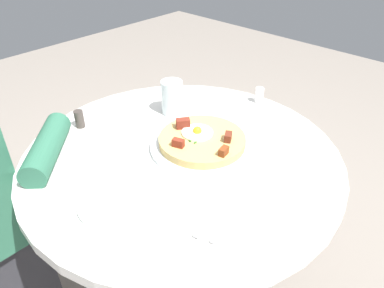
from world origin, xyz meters
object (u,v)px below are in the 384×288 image
fork (211,209)px  salt_shaker (259,95)px  breakfast_pizza (202,140)px  water_glass (172,97)px  knife (227,213)px  pepper_shaker (79,119)px  pizza_plate (202,145)px  bread_plate (114,204)px  dining_table (183,198)px

fork → salt_shaker: size_ratio=3.40×
breakfast_pizza → water_glass: (0.20, -0.08, 0.03)m
knife → pepper_shaker: bearing=-109.0°
water_glass → pizza_plate: bearing=157.9°
bread_plate → breakfast_pizza: bearing=-88.1°
salt_shaker → pepper_shaker: bearing=58.7°
pizza_plate → bread_plate: 0.31m
fork → water_glass: water_glass is taller
dining_table → pizza_plate: (-0.02, -0.06, 0.17)m
breakfast_pizza → knife: breakfast_pizza is taller
dining_table → fork: bearing=150.8°
pizza_plate → bread_plate: size_ratio=1.77×
breakfast_pizza → pepper_shaker: bearing=26.5°
salt_shaker → pizza_plate: bearing=96.5°
fork → pepper_shaker: bearing=-110.3°
pizza_plate → pepper_shaker: 0.38m
pizza_plate → pepper_shaker: pepper_shaker is taller
pizza_plate → bread_plate: pizza_plate is taller
bread_plate → water_glass: bearing=-61.8°
fork → water_glass: size_ratio=1.64×
pizza_plate → fork: pizza_plate is taller
knife → pepper_shaker: (0.56, 0.01, 0.02)m
dining_table → pizza_plate: 0.18m
bread_plate → knife: (-0.21, -0.15, 0.00)m
salt_shaker → breakfast_pizza: bearing=96.3°
pepper_shaker → breakfast_pizza: bearing=-153.5°
pizza_plate → breakfast_pizza: bearing=20.8°
dining_table → pepper_shaker: 0.39m
bread_plate → salt_shaker: bearing=-85.8°
bread_plate → pepper_shaker: (0.35, -0.14, 0.02)m
knife → fork: bearing=-90.0°
knife → bread_plate: bearing=-74.2°
dining_table → knife: bearing=156.9°
fork → knife: (-0.03, -0.01, 0.00)m
breakfast_pizza → knife: 0.27m
breakfast_pizza → fork: (-0.18, 0.17, -0.02)m
knife → pepper_shaker: size_ratio=3.34×
salt_shaker → pepper_shaker: size_ratio=0.98×
dining_table → bread_plate: (-0.03, 0.25, 0.17)m
bread_plate → water_glass: 0.45m
water_glass → fork: bearing=146.4°
dining_table → salt_shaker: salt_shaker is taller
pizza_plate → water_glass: (0.20, -0.08, 0.05)m
bread_plate → knife: 0.26m
pizza_plate → fork: size_ratio=1.62×
fork → salt_shaker: 0.55m
fork → water_glass: (0.38, -0.26, 0.05)m
bread_plate → water_glass: water_glass is taller
breakfast_pizza → pepper_shaker: 0.38m
bread_plate → knife: bread_plate is taller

